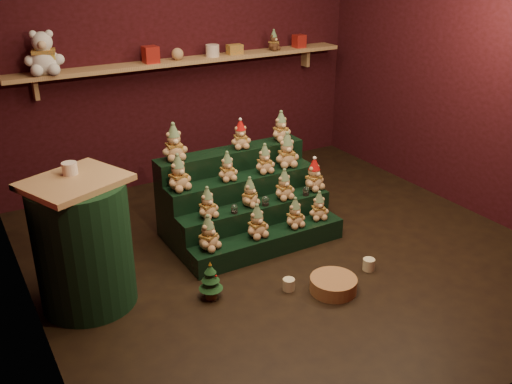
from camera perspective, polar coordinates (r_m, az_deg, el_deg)
ground at (r=4.87m, az=2.99°, el=-5.94°), size 4.00×4.00×0.00m
back_wall at (r=6.13m, az=-7.53°, el=14.09°), size 4.00×0.10×2.80m
right_wall at (r=5.72m, az=21.21°, el=12.04°), size 0.10×4.00×2.80m
back_shelf at (r=5.99m, az=-6.79°, el=12.87°), size 3.60×0.26×0.24m
riser_tier_front at (r=4.81m, az=1.27°, el=-5.10°), size 1.40×0.22×0.18m
riser_tier_midfront at (r=4.93m, az=-0.05°, el=-3.12°), size 1.40×0.22×0.36m
riser_tier_midback at (r=5.07m, az=-1.31°, el=-1.24°), size 1.40×0.22×0.54m
riser_tier_back at (r=5.21m, az=-2.49°, el=0.55°), size 1.40×0.22×0.72m
teddy_0 at (r=4.48m, az=-4.81°, el=-4.09°), size 0.27×0.26×0.28m
teddy_1 at (r=4.65m, az=0.10°, el=-2.94°), size 0.22×0.20×0.28m
teddy_2 at (r=4.83m, az=3.92°, el=-2.07°), size 0.19×0.18×0.26m
teddy_3 at (r=4.99m, az=6.29°, el=-1.36°), size 0.22×0.20×0.25m
teddy_4 at (r=4.59m, az=-4.88°, el=-1.08°), size 0.21×0.20×0.26m
teddy_5 at (r=4.78m, az=-0.64°, el=0.01°), size 0.24×0.23×0.25m
teddy_6 at (r=4.92m, az=2.83°, el=0.76°), size 0.19×0.17×0.26m
teddy_7 at (r=5.12m, az=5.82°, el=1.75°), size 0.24×0.23×0.29m
teddy_8 at (r=4.68m, az=-7.79°, el=1.94°), size 0.25×0.24×0.30m
teddy_9 at (r=4.84m, az=-2.89°, el=2.57°), size 0.18×0.17×0.25m
teddy_10 at (r=5.00m, az=0.87°, el=3.35°), size 0.19×0.18×0.26m
teddy_11 at (r=5.14m, az=3.10°, el=4.22°), size 0.25×0.24×0.31m
teddy_12 at (r=4.83m, az=-8.22°, el=4.97°), size 0.23×0.21×0.31m
teddy_13 at (r=5.07m, az=-1.56°, el=5.78°), size 0.21×0.20×0.25m
teddy_14 at (r=5.27m, az=2.50°, el=6.59°), size 0.20×0.18×0.27m
snow_globe_a at (r=4.69m, az=-2.18°, el=-1.67°), size 0.06×0.06×0.08m
snow_globe_b at (r=4.82m, az=0.95°, el=-0.87°), size 0.06×0.06×0.08m
snow_globe_c at (r=5.03m, az=5.01°, el=0.11°), size 0.06×0.06×0.08m
side_table at (r=4.17m, az=-16.90°, el=-4.96°), size 0.78×0.73×0.97m
table_ornament at (r=4.05m, az=-18.14°, el=2.26°), size 0.10×0.10×0.08m
mini_christmas_tree at (r=4.22m, az=-4.56°, el=-8.80°), size 0.18×0.18×0.30m
mug_left at (r=4.35m, az=3.29°, el=-9.21°), size 0.09×0.09×0.09m
mug_right at (r=4.67m, az=11.20°, el=-7.12°), size 0.10×0.10×0.10m
wicker_basket at (r=4.37m, az=7.74°, el=-9.16°), size 0.42×0.42×0.11m
white_bear at (r=5.51m, az=-20.55°, el=13.45°), size 0.41×0.38×0.48m
brown_bear at (r=6.40m, az=1.78°, el=14.92°), size 0.19×0.18×0.21m
gift_tin_red_a at (r=5.80m, az=-10.49°, el=13.36°), size 0.14×0.14×0.16m
gift_tin_cream at (r=6.06m, az=-4.38°, el=13.92°), size 0.14×0.14×0.12m
gift_tin_red_b at (r=6.59m, az=4.33°, el=14.82°), size 0.12×0.12×0.14m
shelf_plush_ball at (r=5.90m, az=-7.86°, el=13.51°), size 0.12×0.12×0.12m
scarf_gift_box at (r=6.18m, az=-2.15°, el=14.07°), size 0.16×0.10×0.10m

